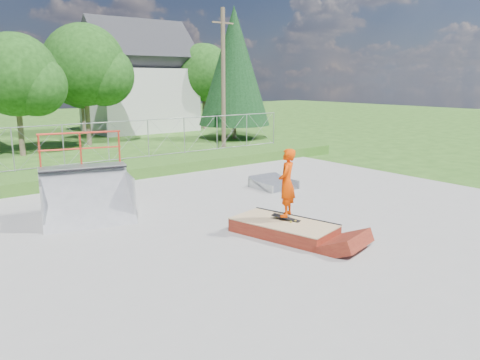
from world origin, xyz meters
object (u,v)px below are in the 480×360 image
object	(u,v)px
grind_box	(283,229)
quarter_pipe	(86,179)
flat_bank_ramp	(274,183)
skater	(287,185)

from	to	relation	value
grind_box	quarter_pipe	xyz separation A→B (m)	(-3.69, 4.62, 1.08)
flat_bank_ramp	skater	distance (m)	5.61
flat_bank_ramp	skater	bearing A→B (deg)	-127.90
grind_box	flat_bank_ramp	distance (m)	5.64
quarter_pipe	flat_bank_ramp	size ratio (longest dim) A/B	1.70
grind_box	quarter_pipe	bearing A→B (deg)	114.34
quarter_pipe	skater	size ratio (longest dim) A/B	1.39
grind_box	skater	distance (m)	1.19
quarter_pipe	flat_bank_ramp	xyz separation A→B (m)	(7.24, -0.23, -1.07)
quarter_pipe	flat_bank_ramp	bearing A→B (deg)	11.86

